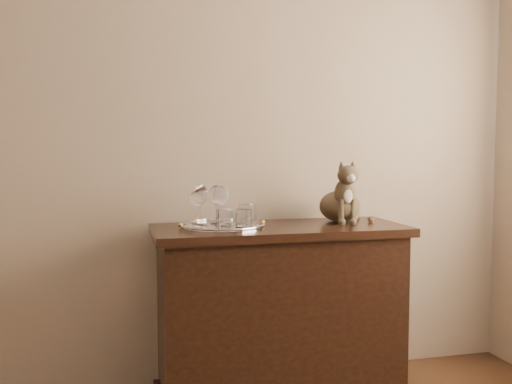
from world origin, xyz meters
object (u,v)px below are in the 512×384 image
Objects in this scene: sideboard at (279,313)px; tumbler_b at (225,219)px; wine_glass_a at (197,207)px; cat at (340,191)px; tray at (223,226)px; tumbler_a at (244,218)px; wine_glass_c at (200,205)px; wine_glass_d at (221,206)px; tumbler_c at (248,214)px; wine_glass_b at (216,205)px.

tumbler_b is (-0.28, -0.07, 0.48)m from sideboard.
wine_glass_a is 0.54× the size of cat.
wine_glass_a reaches higher than tumbler_b.
tumbler_a reaches higher than tray.
tray reaches higher than sideboard.
tumbler_a is at bearing 3.92° from tumbler_b.
tumbler_a is at bearing -160.77° from sideboard.
tumbler_a is (0.19, -0.08, -0.06)m from wine_glass_c.
sideboard is 0.65m from wine_glass_c.
wine_glass_d is 1.99× the size of tumbler_c.
wine_glass_a is at bearing 156.50° from tray.
tray is 0.15m from wine_glass_a.
tumbler_b is (0.01, -0.17, -0.05)m from wine_glass_b.
wine_glass_d is 0.14m from tumbler_a.
wine_glass_c is at bearing -174.85° from tray.
tumbler_c is (-0.14, 0.06, 0.48)m from sideboard.
wine_glass_d is (0.11, -0.04, 0.01)m from wine_glass_a.
wine_glass_c reaches higher than wine_glass_a.
tumbler_c is at bearing 43.55° from tumbler_b.
tray is 4.67× the size of tumbler_b.
tumbler_b is (-0.00, -0.10, -0.05)m from wine_glass_d.
cat is (0.34, 0.09, 0.58)m from sideboard.
wine_glass_d is (-0.28, 0.03, 0.53)m from sideboard.
sideboard is 6.50× the size of wine_glass_b.
wine_glass_b is at bearing 165.59° from tumbler_c.
wine_glass_a is at bearing 177.03° from tumbler_c.
wine_glass_c is 0.21m from tumbler_a.
wine_glass_c is at bearing -137.91° from wine_glass_b.
tumbler_a is 0.56m from cat.
cat is at bearing 5.41° from wine_glass_d.
wine_glass_c is 2.12× the size of tumbler_c.
wine_glass_b is 0.99× the size of wine_glass_d.
tumbler_c is 0.49m from cat.
wine_glass_a is at bearing 157.80° from wine_glass_d.
wine_glass_d is at bearing -22.20° from wine_glass_a.
wine_glass_a reaches higher than tumbler_c.
wine_glass_c is at bearing -86.06° from wine_glass_a.
tray is (-0.27, 0.02, 0.43)m from sideboard.
sideboard is 12.85× the size of tumbler_c.
wine_glass_c is 1.06× the size of wine_glass_d.
wine_glass_b reaches higher than tray.
wine_glass_d reaches higher than tray.
wine_glass_d is 0.11m from tumbler_b.
wine_glass_b is at bearing 92.30° from tumbler_b.
tumbler_b is (-0.09, -0.01, 0.00)m from tumbler_a.
cat is at bearing 5.84° from wine_glass_c.
wine_glass_b is 0.63m from cat.
tray is at bearing 175.18° from sideboard.
wine_glass_a is 0.10m from wine_glass_b.
wine_glass_a is at bearing 144.48° from tumbler_a.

